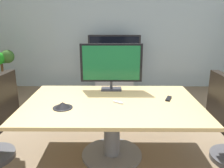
# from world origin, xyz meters

# --- Properties ---
(ground_plane) EXTENTS (7.56, 7.56, 0.00)m
(ground_plane) POSITION_xyz_m (0.00, 0.00, 0.00)
(ground_plane) COLOR #7A664C
(wall_back_glass_partition) EXTENTS (5.96, 0.10, 2.81)m
(wall_back_glass_partition) POSITION_xyz_m (0.00, 3.28, 1.41)
(wall_back_glass_partition) COLOR #9EB2B7
(wall_back_glass_partition) RESTS_ON ground
(conference_table) EXTENTS (2.06, 1.34, 0.72)m
(conference_table) POSITION_xyz_m (0.06, 0.18, 0.56)
(conference_table) COLOR tan
(conference_table) RESTS_ON ground
(tv_monitor) EXTENTS (0.84, 0.18, 0.64)m
(tv_monitor) POSITION_xyz_m (0.05, 0.67, 1.08)
(tv_monitor) COLOR #333338
(tv_monitor) RESTS_ON conference_table
(wall_display_unit) EXTENTS (1.20, 0.36, 1.31)m
(wall_display_unit) POSITION_xyz_m (0.10, 2.92, 0.44)
(wall_display_unit) COLOR #B7BABC
(wall_display_unit) RESTS_ON ground
(potted_plant) EXTENTS (0.68, 0.60, 1.33)m
(potted_plant) POSITION_xyz_m (-2.32, 2.38, 0.75)
(potted_plant) COLOR brown
(potted_plant) RESTS_ON ground
(conference_phone) EXTENTS (0.22, 0.22, 0.07)m
(conference_phone) POSITION_xyz_m (-0.48, -0.02, 0.76)
(conference_phone) COLOR black
(conference_phone) RESTS_ON conference_table
(remote_control) EXTENTS (0.11, 0.18, 0.02)m
(remote_control) POSITION_xyz_m (0.76, 0.28, 0.73)
(remote_control) COLOR black
(remote_control) RESTS_ON conference_table
(whiteboard_marker) EXTENTS (0.12, 0.09, 0.02)m
(whiteboard_marker) POSITION_xyz_m (0.14, 0.14, 0.73)
(whiteboard_marker) COLOR silver
(whiteboard_marker) RESTS_ON conference_table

